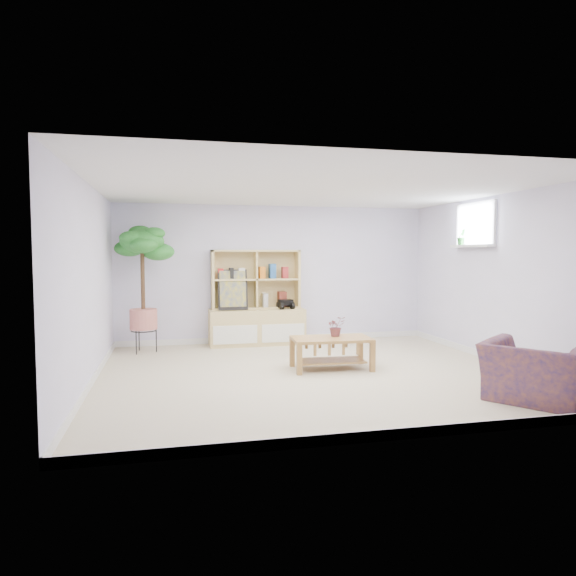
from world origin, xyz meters
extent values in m
cube|color=#C0B39C|center=(0.00, 0.00, 0.00)|extent=(5.50, 5.00, 0.01)
cube|color=white|center=(0.00, 0.00, 2.40)|extent=(5.50, 5.00, 0.01)
cube|color=silver|center=(0.00, 2.50, 1.20)|extent=(5.50, 0.01, 2.40)
cube|color=silver|center=(0.00, -2.50, 1.20)|extent=(5.50, 0.01, 2.40)
cube|color=silver|center=(-2.75, 0.00, 1.20)|extent=(0.01, 5.00, 2.40)
cube|color=silver|center=(2.75, 0.00, 1.20)|extent=(0.01, 5.00, 2.40)
cube|color=white|center=(2.67, 0.60, 1.68)|extent=(0.14, 1.00, 0.04)
imported|color=#174B22|center=(0.39, 0.24, 0.57)|extent=(0.28, 0.25, 0.28)
imported|color=navy|center=(1.93, -1.79, 0.36)|extent=(1.26, 1.29, 0.72)
imported|color=#1E6C25|center=(2.67, 0.89, 1.83)|extent=(0.15, 0.12, 0.25)
camera|label=1|loc=(-1.81, -6.40, 1.57)|focal=32.00mm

